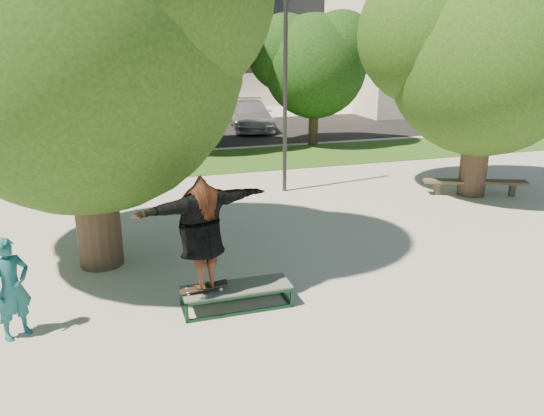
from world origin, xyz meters
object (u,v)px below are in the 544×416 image
object	(u,v)px
tree_left	(73,31)
car_grey	(150,127)
bench	(475,183)
car_silver_b	(251,115)
car_dark	(96,131)
grind_box	(237,297)
tree_right	(483,47)
car_silver_a	(66,121)
bystander	(12,288)
lamppost	(285,82)

from	to	relation	value
tree_left	car_grey	xyz separation A→B (m)	(2.29, 13.35, -3.79)
bench	car_silver_b	size ratio (longest dim) A/B	0.59
bench	car_dark	world-z (taller)	car_dark
grind_box	car_grey	distance (m)	15.99
tree_right	car_silver_a	bearing A→B (deg)	130.53
bystander	car_dark	size ratio (longest dim) A/B	0.37
tree_left	car_silver_a	distance (m)	15.88
bench	car_silver_b	distance (m)	13.70
lamppost	bystander	world-z (taller)	lamppost
tree_right	bystander	world-z (taller)	tree_right
car_dark	car_grey	xyz separation A→B (m)	(2.26, 0.94, -0.07)
car_grey	car_dark	bearing A→B (deg)	-165.65
tree_left	tree_right	xyz separation A→B (m)	(10.21, 1.99, -0.33)
car_silver_a	lamppost	bearing A→B (deg)	-72.21
car_silver_a	car_dark	world-z (taller)	car_silver_a
grind_box	car_grey	xyz separation A→B (m)	(0.07, 15.98, 0.45)
tree_left	tree_right	distance (m)	10.41
lamppost	car_silver_b	xyz separation A→B (m)	(2.08, 11.27, -2.46)
car_silver_b	bystander	bearing A→B (deg)	-106.77
tree_right	bystander	xyz separation A→B (m)	(-11.35, -4.50, -3.31)
bench	grind_box	bearing A→B (deg)	-129.84
car_silver_a	car_dark	size ratio (longest dim) A/B	1.05
car_dark	car_silver_a	bearing A→B (deg)	115.55
tree_right	lamppost	world-z (taller)	tree_right
grind_box	car_silver_a	xyz separation A→B (m)	(-3.48, 18.04, 0.58)
bench	bystander	bearing A→B (deg)	-137.93
car_silver_a	car_silver_b	xyz separation A→B (m)	(8.63, -0.23, -0.07)
tree_right	bench	world-z (taller)	tree_right
tree_left	car_silver_b	size ratio (longest dim) A/B	1.48
tree_left	grind_box	world-z (taller)	tree_left
car_dark	tree_left	bearing A→B (deg)	-87.94
grind_box	bystander	xyz separation A→B (m)	(-3.36, 0.13, 0.60)
car_dark	car_silver_b	bearing A→B (deg)	22.92
tree_left	car_grey	size ratio (longest dim) A/B	1.55
lamppost	car_dark	xyz separation A→B (m)	(-5.26, 8.50, -2.44)
bench	car_grey	world-z (taller)	car_grey
lamppost	grind_box	world-z (taller)	lamppost
grind_box	bystander	world-z (taller)	bystander
lamppost	car_grey	world-z (taller)	lamppost
tree_left	car_silver_b	bearing A→B (deg)	64.11
bystander	car_dark	distance (m)	14.96
tree_left	lamppost	xyz separation A→B (m)	(5.29, 3.91, -1.27)
tree_right	car_grey	world-z (taller)	tree_right
lamppost	grind_box	xyz separation A→B (m)	(-3.07, -6.54, -2.96)
car_dark	car_grey	size ratio (longest dim) A/B	0.94
bystander	car_silver_b	xyz separation A→B (m)	(8.51, 17.69, -0.09)
lamppost	bench	size ratio (longest dim) A/B	2.17
tree_left	car_silver_a	world-z (taller)	tree_left
lamppost	car_silver_a	xyz separation A→B (m)	(-6.55, 11.50, -2.38)
car_grey	lamppost	bearing A→B (deg)	-80.66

